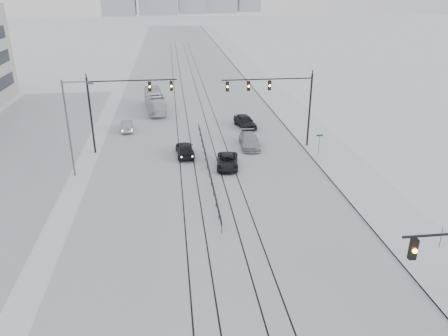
% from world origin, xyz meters
% --- Properties ---
extents(road, '(22.00, 260.00, 0.02)m').
position_xyz_m(road, '(0.00, 60.00, 0.01)').
color(road, silver).
rests_on(road, ground).
extents(sidewalk_east, '(5.00, 260.00, 0.16)m').
position_xyz_m(sidewalk_east, '(13.50, 60.00, 0.08)').
color(sidewalk_east, silver).
rests_on(sidewalk_east, ground).
extents(curb, '(0.10, 260.00, 0.12)m').
position_xyz_m(curb, '(11.05, 60.00, 0.06)').
color(curb, gray).
rests_on(curb, ground).
extents(parking_strip, '(14.00, 60.00, 0.03)m').
position_xyz_m(parking_strip, '(-20.00, 35.00, 0.01)').
color(parking_strip, silver).
rests_on(parking_strip, ground).
extents(tram_rails, '(5.30, 180.00, 0.01)m').
position_xyz_m(tram_rails, '(-0.00, 40.00, 0.02)').
color(tram_rails, black).
rests_on(tram_rails, ground).
extents(traffic_mast_ne, '(9.60, 0.37, 8.00)m').
position_xyz_m(traffic_mast_ne, '(8.15, 34.99, 5.76)').
color(traffic_mast_ne, black).
rests_on(traffic_mast_ne, ground).
extents(traffic_mast_nw, '(9.10, 0.37, 8.00)m').
position_xyz_m(traffic_mast_nw, '(-8.52, 36.00, 5.57)').
color(traffic_mast_nw, black).
rests_on(traffic_mast_nw, ground).
extents(street_light_west, '(2.73, 0.25, 9.00)m').
position_xyz_m(street_light_west, '(-12.20, 30.00, 5.21)').
color(street_light_west, '#595B60').
rests_on(street_light_west, ground).
extents(median_fence, '(0.06, 24.00, 1.00)m').
position_xyz_m(median_fence, '(0.00, 30.00, 0.53)').
color(median_fence, black).
rests_on(median_fence, ground).
extents(street_sign, '(0.70, 0.06, 2.40)m').
position_xyz_m(street_sign, '(11.80, 32.00, 1.61)').
color(street_sign, '#595B60').
rests_on(street_sign, ground).
extents(sedan_sb_inner, '(2.02, 4.49, 1.50)m').
position_xyz_m(sedan_sb_inner, '(-2.00, 33.83, 0.75)').
color(sedan_sb_inner, black).
rests_on(sedan_sb_inner, ground).
extents(sedan_sb_outer, '(1.72, 4.04, 1.30)m').
position_xyz_m(sedan_sb_outer, '(-8.71, 43.21, 0.65)').
color(sedan_sb_outer, gray).
rests_on(sedan_sb_outer, ground).
extents(sedan_nb_front, '(2.60, 4.64, 1.23)m').
position_xyz_m(sedan_nb_front, '(2.00, 30.19, 0.61)').
color(sedan_nb_front, black).
rests_on(sedan_nb_front, ground).
extents(sedan_nb_right, '(2.20, 5.03, 1.44)m').
position_xyz_m(sedan_nb_right, '(5.16, 35.67, 0.72)').
color(sedan_nb_right, '#A4A5AC').
rests_on(sedan_nb_right, ground).
extents(sedan_nb_far, '(2.71, 4.83, 1.55)m').
position_xyz_m(sedan_nb_far, '(5.87, 42.81, 0.78)').
color(sedan_nb_far, black).
rests_on(sedan_nb_far, ground).
extents(box_truck, '(3.38, 10.03, 2.74)m').
position_xyz_m(box_truck, '(-5.49, 52.21, 1.37)').
color(box_truck, silver).
rests_on(box_truck, ground).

